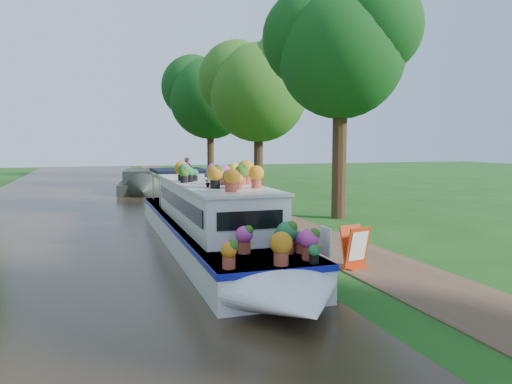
% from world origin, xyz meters
% --- Properties ---
extents(ground, '(100.00, 100.00, 0.00)m').
position_xyz_m(ground, '(0.00, 0.00, 0.00)').
color(ground, '#134110').
rests_on(ground, ground).
extents(canal_water, '(10.00, 100.00, 0.02)m').
position_xyz_m(canal_water, '(-6.00, 0.00, 0.01)').
color(canal_water, black).
rests_on(canal_water, ground).
extents(towpath, '(2.20, 100.00, 0.03)m').
position_xyz_m(towpath, '(1.20, 0.00, 0.01)').
color(towpath, '#4A3222').
rests_on(towpath, ground).
extents(plant_boat, '(2.29, 13.52, 2.24)m').
position_xyz_m(plant_boat, '(-2.25, -1.32, 0.85)').
color(plant_boat, white).
rests_on(plant_boat, canal_water).
extents(tree_near_overhang, '(5.52, 5.28, 8.99)m').
position_xyz_m(tree_near_overhang, '(3.79, 3.06, 6.60)').
color(tree_near_overhang, black).
rests_on(tree_near_overhang, ground).
extents(tree_near_mid, '(6.90, 6.60, 9.40)m').
position_xyz_m(tree_near_mid, '(4.48, 15.08, 6.44)').
color(tree_near_mid, black).
rests_on(tree_near_mid, ground).
extents(tree_near_far, '(7.59, 7.26, 10.30)m').
position_xyz_m(tree_near_far, '(3.98, 26.09, 7.05)').
color(tree_near_far, black).
rests_on(tree_near_far, ground).
extents(second_boat, '(2.70, 7.01, 1.32)m').
position_xyz_m(second_boat, '(-2.75, 15.77, 0.54)').
color(second_boat, black).
rests_on(second_boat, canal_water).
extents(sandwich_board, '(0.65, 0.61, 0.98)m').
position_xyz_m(sandwich_board, '(0.48, -4.22, 0.47)').
color(sandwich_board, '#B3310C').
rests_on(sandwich_board, towpath).
extents(pedestrian_pink, '(0.83, 0.70, 1.92)m').
position_xyz_m(pedestrian_pink, '(0.82, 19.17, 0.99)').
color(pedestrian_pink, '#C55197').
rests_on(pedestrian_pink, towpath).
extents(verge_plant, '(0.48, 0.45, 0.42)m').
position_xyz_m(verge_plant, '(-0.60, -0.81, 0.21)').
color(verge_plant, '#21621D').
rests_on(verge_plant, ground).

